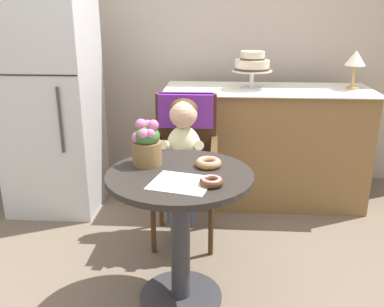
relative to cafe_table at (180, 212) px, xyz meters
The scene contains 13 objects.
ground_plane 0.51m from the cafe_table, ahead, with size 8.00×8.00×0.00m, color #6B5B4C.
back_wall 2.03m from the cafe_table, 90.00° to the left, with size 4.80×0.10×2.70m, color #B2A393.
cafe_table is the anchor object (origin of this frame).
wicker_chair 0.73m from the cafe_table, 92.48° to the left, with size 0.42×0.45×0.95m.
seated_child 0.58m from the cafe_table, 93.17° to the left, with size 0.27×0.32×0.73m.
paper_napkin 0.25m from the cafe_table, 81.83° to the right, with size 0.27×0.23×0.00m, color white.
donut_front 0.31m from the cafe_table, 42.06° to the right, with size 0.11×0.11×0.04m.
donut_mid 0.29m from the cafe_table, 35.88° to the left, with size 0.13×0.13×0.04m.
flower_vase 0.39m from the cafe_table, 147.49° to the left, with size 0.15×0.16×0.24m.
display_counter 1.41m from the cafe_table, 67.07° to the left, with size 1.56×0.62×0.90m.
tiered_cake_stand 1.48m from the cafe_table, 72.03° to the left, with size 0.30×0.30×0.28m.
table_lamp 1.88m from the cafe_table, 48.60° to the left, with size 0.15×0.15×0.28m.
refrigerator 1.56m from the cafe_table, 133.67° to the left, with size 0.64×0.63×1.70m.
Camera 1 is at (0.18, -1.91, 1.48)m, focal length 39.85 mm.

